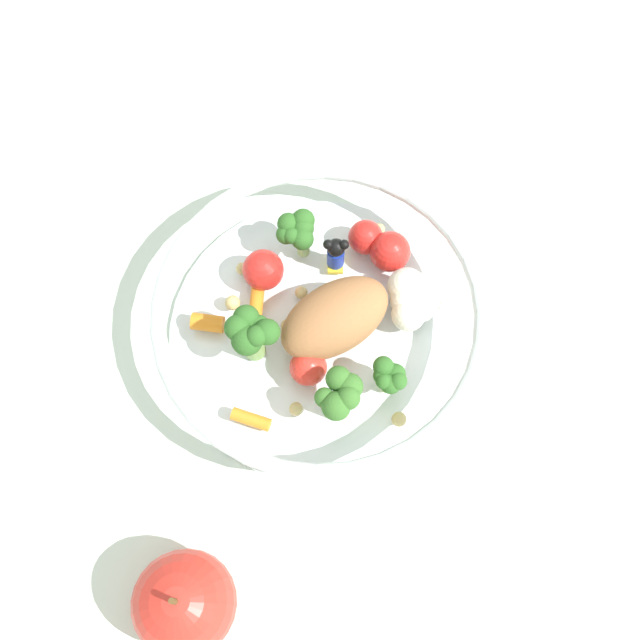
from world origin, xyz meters
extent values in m
plane|color=silver|center=(0.00, 0.00, 0.00)|extent=(2.40, 2.40, 0.00)
cylinder|color=white|center=(-0.01, 0.00, 0.00)|extent=(0.22, 0.22, 0.01)
torus|color=white|center=(-0.01, 0.00, 0.05)|extent=(0.23, 0.23, 0.01)
ellipsoid|color=#9E663D|center=(-0.03, 0.00, 0.03)|extent=(0.10, 0.09, 0.05)
cylinder|color=#8EB766|center=(-0.06, 0.04, 0.02)|extent=(0.01, 0.01, 0.01)
sphere|color=#2D6023|center=(-0.06, 0.04, 0.03)|extent=(0.01, 0.01, 0.01)
sphere|color=#2D6023|center=(-0.06, 0.05, 0.03)|extent=(0.01, 0.01, 0.01)
sphere|color=#2D6023|center=(-0.06, 0.05, 0.03)|extent=(0.01, 0.01, 0.01)
sphere|color=#2D6023|center=(-0.07, 0.05, 0.03)|extent=(0.01, 0.01, 0.01)
sphere|color=#2D6023|center=(-0.07, 0.04, 0.03)|extent=(0.01, 0.01, 0.01)
sphere|color=#2D6023|center=(-0.06, 0.04, 0.03)|extent=(0.01, 0.01, 0.01)
sphere|color=#2D6023|center=(-0.06, 0.04, 0.03)|extent=(0.01, 0.01, 0.01)
cylinder|color=#8EB766|center=(0.00, -0.06, 0.02)|extent=(0.01, 0.01, 0.02)
sphere|color=#2D6023|center=(0.01, -0.06, 0.04)|extent=(0.01, 0.01, 0.01)
sphere|color=#2D6023|center=(0.01, -0.06, 0.04)|extent=(0.01, 0.01, 0.01)
sphere|color=#2D6023|center=(0.00, -0.06, 0.04)|extent=(0.02, 0.02, 0.02)
sphere|color=#2D6023|center=(0.00, -0.06, 0.04)|extent=(0.01, 0.01, 0.01)
sphere|color=#2D6023|center=(0.00, -0.07, 0.04)|extent=(0.02, 0.02, 0.02)
sphere|color=#2D6023|center=(0.00, -0.07, 0.04)|extent=(0.02, 0.02, 0.02)
sphere|color=#2D6023|center=(0.01, -0.07, 0.04)|extent=(0.02, 0.02, 0.02)
cylinder|color=#7FAD5B|center=(-0.03, 0.06, 0.02)|extent=(0.02, 0.02, 0.02)
sphere|color=#386B28|center=(-0.02, 0.06, 0.04)|extent=(0.01, 0.01, 0.01)
sphere|color=#386B28|center=(-0.03, 0.07, 0.05)|extent=(0.02, 0.02, 0.02)
sphere|color=#386B28|center=(-0.04, 0.06, 0.05)|extent=(0.02, 0.02, 0.02)
sphere|color=#386B28|center=(-0.04, 0.05, 0.05)|extent=(0.02, 0.02, 0.02)
sphere|color=#386B28|center=(-0.03, 0.05, 0.05)|extent=(0.02, 0.02, 0.02)
cylinder|color=#7FAD5B|center=(0.03, 0.02, 0.02)|extent=(0.02, 0.02, 0.03)
sphere|color=#2D6023|center=(0.04, 0.02, 0.05)|extent=(0.02, 0.02, 0.02)
sphere|color=#2D6023|center=(0.03, 0.02, 0.05)|extent=(0.02, 0.02, 0.02)
sphere|color=#2D6023|center=(0.03, 0.02, 0.05)|extent=(0.01, 0.01, 0.01)
sphere|color=#2D6023|center=(0.02, 0.02, 0.05)|extent=(0.02, 0.02, 0.02)
sphere|color=#2D6023|center=(0.03, 0.01, 0.05)|extent=(0.01, 0.01, 0.01)
sphere|color=#2D6023|center=(0.04, 0.01, 0.05)|extent=(0.02, 0.02, 0.02)
sphere|color=silver|center=(-0.08, -0.02, 0.02)|extent=(0.02, 0.02, 0.02)
sphere|color=silver|center=(-0.08, -0.01, 0.02)|extent=(0.02, 0.02, 0.02)
sphere|color=silver|center=(-0.09, -0.01, 0.02)|extent=(0.02, 0.02, 0.02)
sphere|color=silver|center=(-0.09, -0.02, 0.02)|extent=(0.02, 0.02, 0.02)
sphere|color=silver|center=(-0.09, -0.02, 0.02)|extent=(0.03, 0.03, 0.03)
sphere|color=silver|center=(-0.08, -0.03, 0.03)|extent=(0.03, 0.03, 0.03)
cube|color=yellow|center=(-0.02, -0.05, 0.01)|extent=(0.01, 0.02, 0.00)
cylinder|color=#1933B2|center=(-0.02, -0.05, 0.02)|extent=(0.01, 0.01, 0.02)
sphere|color=black|center=(-0.02, -0.05, 0.04)|extent=(0.01, 0.01, 0.01)
sphere|color=black|center=(-0.03, -0.05, 0.04)|extent=(0.01, 0.01, 0.01)
sphere|color=black|center=(-0.02, -0.05, 0.04)|extent=(0.01, 0.01, 0.01)
cylinder|color=orange|center=(0.03, 0.07, 0.01)|extent=(0.03, 0.02, 0.01)
cylinder|color=orange|center=(0.07, 0.00, 0.02)|extent=(0.02, 0.01, 0.01)
cylinder|color=orange|center=(0.03, -0.02, 0.01)|extent=(0.01, 0.03, 0.01)
sphere|color=red|center=(-0.05, -0.07, 0.02)|extent=(0.03, 0.03, 0.03)
sphere|color=red|center=(0.03, -0.04, 0.02)|extent=(0.03, 0.03, 0.03)
sphere|color=red|center=(-0.06, -0.06, 0.02)|extent=(0.03, 0.03, 0.03)
sphere|color=red|center=(-0.01, 0.03, 0.02)|extent=(0.03, 0.03, 0.03)
sphere|color=#D1B775|center=(0.00, -0.03, 0.01)|extent=(0.01, 0.01, 0.01)
sphere|color=tan|center=(0.05, -0.05, 0.01)|extent=(0.01, 0.01, 0.01)
sphere|color=tan|center=(-0.06, -0.08, 0.01)|extent=(0.01, 0.01, 0.01)
sphere|color=tan|center=(-0.07, 0.07, 0.01)|extent=(0.01, 0.01, 0.01)
sphere|color=tan|center=(0.05, -0.02, 0.01)|extent=(0.01, 0.01, 0.01)
sphere|color=#D1B775|center=(0.00, 0.02, 0.01)|extent=(0.01, 0.01, 0.01)
sphere|color=tan|center=(0.01, 0.00, 0.01)|extent=(0.01, 0.01, 0.01)
sphere|color=tan|center=(0.00, 0.06, 0.01)|extent=(0.01, 0.01, 0.01)
sphere|color=red|center=(0.06, 0.19, 0.03)|extent=(0.06, 0.06, 0.06)
cylinder|color=brown|center=(0.06, 0.19, 0.07)|extent=(0.00, 0.00, 0.01)
camera|label=1|loc=(-0.02, 0.20, 0.52)|focal=42.52mm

